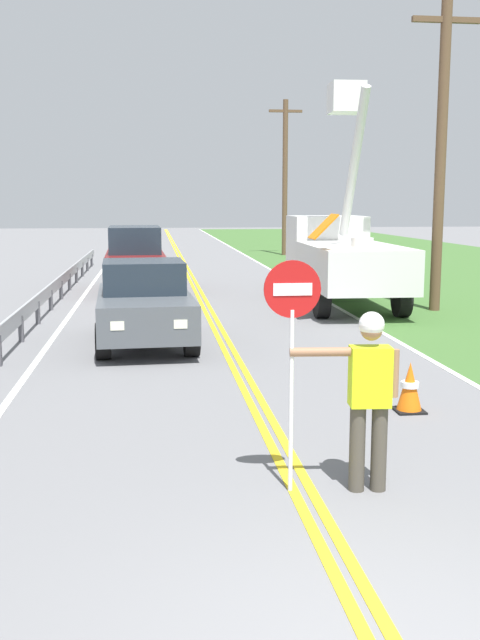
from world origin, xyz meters
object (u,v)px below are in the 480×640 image
object	(u,v)px
oncoming_sedan_nearest	(144,304)
utility_pole_near	(441,151)
flagger_worker	(369,390)
utility_bucket_truck	(340,254)
traffic_cone_lead	(410,388)
stop_sign_paddle	(292,324)
oncoming_suv_second	(135,258)
utility_pole_mid	(285,175)

from	to	relation	value
oncoming_sedan_nearest	utility_pole_near	size ratio (longest dim) A/B	0.52
flagger_worker	utility_bucket_truck	xyz separation A→B (m)	(3.19, 13.45, 0.39)
flagger_worker	traffic_cone_lead	distance (m)	3.10
stop_sign_paddle	utility_pole_near	world-z (taller)	utility_pole_near
flagger_worker	utility_pole_near	distance (m)	13.45
oncoming_suv_second	utility_pole_mid	size ratio (longest dim) A/B	0.56
oncoming_suv_second	utility_pole_near	size ratio (longest dim) A/B	0.58
utility_pole_mid	stop_sign_paddle	bearing A→B (deg)	-100.15
utility_pole_mid	utility_bucket_truck	bearing A→B (deg)	-95.65
utility_pole_near	utility_pole_mid	xyz separation A→B (m)	(-0.29, 21.06, 0.13)
flagger_worker	traffic_cone_lead	bearing A→B (deg)	62.20
oncoming_suv_second	traffic_cone_lead	size ratio (longest dim) A/B	6.65
utility_bucket_truck	utility_pole_mid	xyz separation A→B (m)	(1.93, 19.52, 2.90)
oncoming_sedan_nearest	utility_pole_near	distance (m)	9.26
oncoming_sedan_nearest	oncoming_suv_second	size ratio (longest dim) A/B	0.90
utility_pole_mid	oncoming_sedan_nearest	bearing A→B (deg)	-106.54
flagger_worker	utility_pole_near	xyz separation A→B (m)	(5.42, 11.90, 3.16)
utility_pole_near	traffic_cone_lead	distance (m)	10.78
oncoming_suv_second	traffic_cone_lead	world-z (taller)	oncoming_suv_second
flagger_worker	oncoming_sedan_nearest	bearing A→B (deg)	105.89
oncoming_sedan_nearest	utility_pole_mid	xyz separation A→B (m)	(7.41, 24.95, 3.50)
flagger_worker	utility_bucket_truck	size ratio (longest dim) A/B	0.27
flagger_worker	utility_pole_near	world-z (taller)	utility_pole_near
utility_pole_near	oncoming_sedan_nearest	bearing A→B (deg)	-153.23
utility_bucket_truck	oncoming_suv_second	size ratio (longest dim) A/B	1.48
stop_sign_paddle	traffic_cone_lead	distance (m)	3.66
flagger_worker	oncoming_sedan_nearest	world-z (taller)	flagger_worker
oncoming_sedan_nearest	traffic_cone_lead	size ratio (longest dim) A/B	5.98
stop_sign_paddle	oncoming_sedan_nearest	xyz separation A→B (m)	(-1.52, 7.95, -0.88)
stop_sign_paddle	utility_pole_mid	world-z (taller)	utility_pole_mid
oncoming_sedan_nearest	traffic_cone_lead	xyz separation A→B (m)	(3.69, -5.35, -0.50)
oncoming_sedan_nearest	utility_pole_near	xyz separation A→B (m)	(7.70, 3.88, 3.37)
stop_sign_paddle	traffic_cone_lead	bearing A→B (deg)	50.15
stop_sign_paddle	utility_pole_mid	distance (m)	33.52
stop_sign_paddle	oncoming_suv_second	world-z (taller)	stop_sign_paddle
stop_sign_paddle	utility_pole_near	size ratio (longest dim) A/B	0.29
oncoming_sedan_nearest	traffic_cone_lead	distance (m)	6.52
traffic_cone_lead	oncoming_sedan_nearest	bearing A→B (deg)	124.59
oncoming_suv_second	utility_pole_near	distance (m)	10.23
oncoming_suv_second	utility_pole_near	xyz separation A→B (m)	(8.08, -5.43, 3.14)
stop_sign_paddle	oncoming_suv_second	xyz separation A→B (m)	(-1.90, 17.26, -0.65)
stop_sign_paddle	utility_bucket_truck	world-z (taller)	utility_bucket_truck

